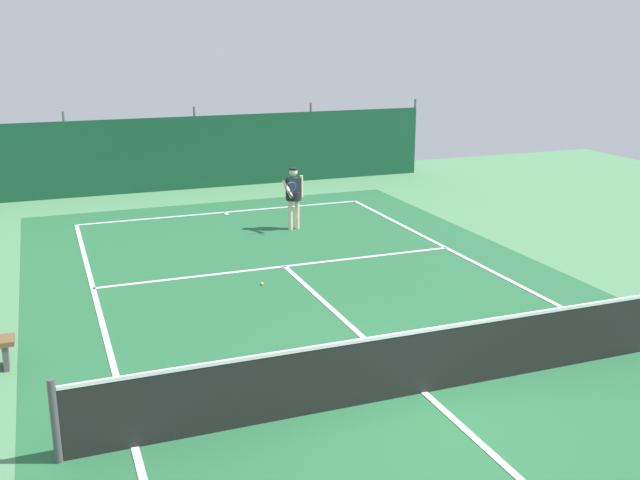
{
  "coord_description": "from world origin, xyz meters",
  "views": [
    {
      "loc": [
        -4.89,
        -8.54,
        5.03
      ],
      "look_at": [
        0.38,
        5.19,
        0.9
      ],
      "focal_mm": 41.57,
      "sensor_mm": 36.0,
      "label": 1
    }
  ],
  "objects_px": {
    "tennis_ball_near_player": "(442,330)",
    "tennis_player": "(294,194)",
    "parked_car": "(101,158)",
    "tennis_ball_midcourt": "(262,284)",
    "tennis_net": "(425,360)"
  },
  "relations": [
    {
      "from": "tennis_player",
      "to": "tennis_ball_near_player",
      "type": "relative_size",
      "value": 24.85
    },
    {
      "from": "tennis_ball_midcourt",
      "to": "parked_car",
      "type": "relative_size",
      "value": 0.02
    },
    {
      "from": "tennis_ball_midcourt",
      "to": "tennis_ball_near_player",
      "type": "bearing_deg",
      "value": -57.42
    },
    {
      "from": "tennis_net",
      "to": "tennis_ball_near_player",
      "type": "distance_m",
      "value": 2.41
    },
    {
      "from": "tennis_ball_midcourt",
      "to": "parked_car",
      "type": "height_order",
      "value": "parked_car"
    },
    {
      "from": "tennis_ball_near_player",
      "to": "parked_car",
      "type": "xyz_separation_m",
      "value": [
        -4.25,
        15.98,
        0.81
      ]
    },
    {
      "from": "tennis_ball_near_player",
      "to": "parked_car",
      "type": "relative_size",
      "value": 0.02
    },
    {
      "from": "tennis_player",
      "to": "tennis_ball_midcourt",
      "type": "distance_m",
      "value": 4.64
    },
    {
      "from": "tennis_net",
      "to": "tennis_ball_near_player",
      "type": "xyz_separation_m",
      "value": [
        1.4,
        1.9,
        -0.48
      ]
    },
    {
      "from": "tennis_ball_near_player",
      "to": "tennis_player",
      "type": "bearing_deg",
      "value": 91.03
    },
    {
      "from": "tennis_ball_near_player",
      "to": "tennis_ball_midcourt",
      "type": "distance_m",
      "value": 4.13
    },
    {
      "from": "tennis_ball_near_player",
      "to": "tennis_ball_midcourt",
      "type": "bearing_deg",
      "value": 122.58
    },
    {
      "from": "tennis_ball_midcourt",
      "to": "tennis_player",
      "type": "bearing_deg",
      "value": 62.64
    },
    {
      "from": "tennis_net",
      "to": "parked_car",
      "type": "relative_size",
      "value": 2.38
    },
    {
      "from": "tennis_ball_midcourt",
      "to": "tennis_net",
      "type": "bearing_deg",
      "value": -81.24
    }
  ]
}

